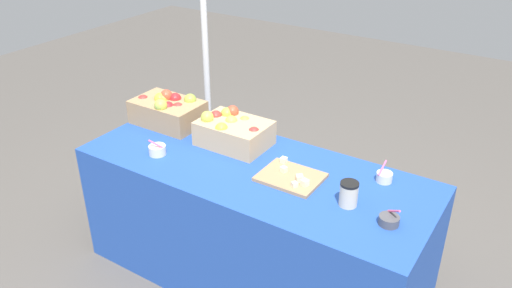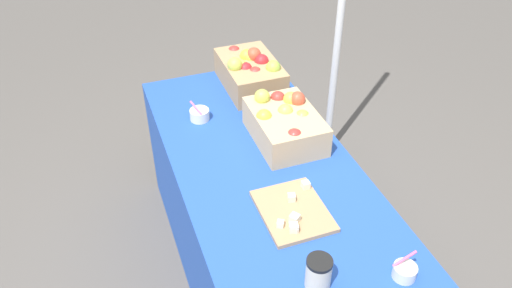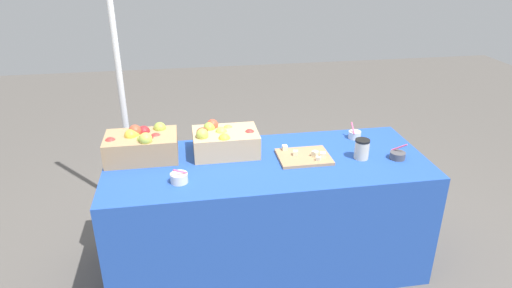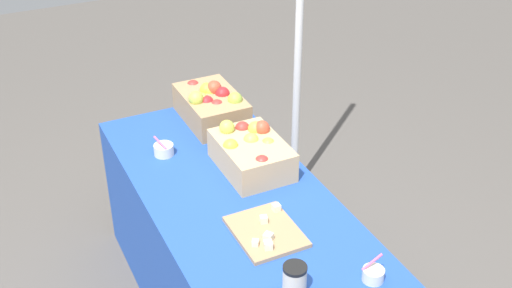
# 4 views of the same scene
# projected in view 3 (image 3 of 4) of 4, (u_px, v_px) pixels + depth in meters

# --- Properties ---
(ground_plane) EXTENTS (10.00, 10.00, 0.00)m
(ground_plane) POSITION_uv_depth(u_px,v_px,m) (266.00, 261.00, 2.97)
(ground_plane) COLOR #56514C
(table) EXTENTS (1.90, 0.76, 0.74)m
(table) POSITION_uv_depth(u_px,v_px,m) (267.00, 214.00, 2.81)
(table) COLOR #234CAD
(table) RESTS_ON ground_plane
(apple_crate_left) EXTENTS (0.42, 0.27, 0.20)m
(apple_crate_left) POSITION_uv_depth(u_px,v_px,m) (142.00, 144.00, 2.66)
(apple_crate_left) COLOR tan
(apple_crate_left) RESTS_ON table
(apple_crate_middle) EXTENTS (0.39, 0.28, 0.19)m
(apple_crate_middle) POSITION_uv_depth(u_px,v_px,m) (225.00, 141.00, 2.73)
(apple_crate_middle) COLOR tan
(apple_crate_middle) RESTS_ON table
(cutting_board_front) EXTENTS (0.31, 0.25, 0.05)m
(cutting_board_front) POSITION_uv_depth(u_px,v_px,m) (304.00, 156.00, 2.69)
(cutting_board_front) COLOR tan
(cutting_board_front) RESTS_ON table
(sample_bowl_near) EXTENTS (0.09, 0.09, 0.10)m
(sample_bowl_near) POSITION_uv_depth(u_px,v_px,m) (179.00, 178.00, 2.41)
(sample_bowl_near) COLOR silver
(sample_bowl_near) RESTS_ON table
(sample_bowl_mid) EXTENTS (0.08, 0.08, 0.10)m
(sample_bowl_mid) POSITION_uv_depth(u_px,v_px,m) (355.00, 135.00, 2.95)
(sample_bowl_mid) COLOR silver
(sample_bowl_mid) RESTS_ON table
(sample_bowl_far) EXTENTS (0.09, 0.09, 0.10)m
(sample_bowl_far) POSITION_uv_depth(u_px,v_px,m) (398.00, 155.00, 2.68)
(sample_bowl_far) COLOR #4C4C51
(sample_bowl_far) RESTS_ON table
(coffee_cup) EXTENTS (0.09, 0.09, 0.12)m
(coffee_cup) POSITION_uv_depth(u_px,v_px,m) (362.00, 149.00, 2.67)
(coffee_cup) COLOR beige
(coffee_cup) RESTS_ON table
(tent_pole) EXTENTS (0.04, 0.04, 2.25)m
(tent_pole) POSITION_uv_depth(u_px,v_px,m) (119.00, 71.00, 3.04)
(tent_pole) COLOR white
(tent_pole) RESTS_ON ground_plane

